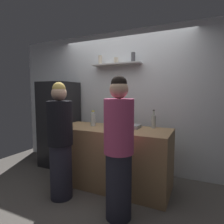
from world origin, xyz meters
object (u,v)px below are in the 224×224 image
(wine_bottle_dark_glass, at_px, (70,120))
(water_bottle_plastic, at_px, (93,119))
(wine_bottle_amber_glass, at_px, (121,119))
(person_blonde, at_px, (60,142))
(utensil_holder, at_px, (120,127))
(baking_pan, at_px, (129,126))
(refrigerator, at_px, (59,124))
(wine_bottle_pale_glass, at_px, (154,121))
(person_pink_top, at_px, (119,150))
(wine_bottle_green_glass, at_px, (109,118))

(wine_bottle_dark_glass, relative_size, water_bottle_plastic, 1.21)
(wine_bottle_amber_glass, distance_m, person_blonde, 1.09)
(utensil_holder, height_order, water_bottle_plastic, water_bottle_plastic)
(wine_bottle_dark_glass, bearing_deg, baking_pan, 19.79)
(baking_pan, distance_m, person_blonde, 1.07)
(refrigerator, xyz_separation_m, water_bottle_plastic, (0.98, -0.33, 0.19))
(utensil_holder, xyz_separation_m, wine_bottle_amber_glass, (-0.21, 0.52, 0.05))
(utensil_holder, bearing_deg, wine_bottle_amber_glass, 112.17)
(baking_pan, bearing_deg, wine_bottle_pale_glass, 20.60)
(wine_bottle_dark_glass, bearing_deg, water_bottle_plastic, 37.33)
(refrigerator, relative_size, person_blonde, 1.05)
(baking_pan, xyz_separation_m, person_pink_top, (0.18, -0.84, -0.13))
(utensil_holder, bearing_deg, wine_bottle_pale_glass, 54.27)
(wine_bottle_dark_glass, xyz_separation_m, wine_bottle_green_glass, (0.49, 0.41, 0.01))
(water_bottle_plastic, height_order, person_pink_top, person_pink_top)
(wine_bottle_dark_glass, relative_size, person_blonde, 0.19)
(person_pink_top, bearing_deg, wine_bottle_green_glass, -12.23)
(wine_bottle_pale_glass, bearing_deg, wine_bottle_green_glass, -176.76)
(person_pink_top, bearing_deg, wine_bottle_pale_glass, -54.27)
(baking_pan, height_order, wine_bottle_dark_glass, wine_bottle_dark_glass)
(wine_bottle_green_glass, distance_m, wine_bottle_pale_glass, 0.76)
(utensil_holder, height_order, wine_bottle_amber_glass, wine_bottle_amber_glass)
(wine_bottle_amber_glass, distance_m, person_pink_top, 1.09)
(refrigerator, xyz_separation_m, utensil_holder, (1.58, -0.59, 0.14))
(baking_pan, bearing_deg, utensil_holder, -89.61)
(wine_bottle_green_glass, distance_m, water_bottle_plastic, 0.27)
(baking_pan, bearing_deg, water_bottle_plastic, -170.76)
(utensil_holder, bearing_deg, refrigerator, 159.64)
(baking_pan, relative_size, wine_bottle_amber_glass, 1.14)
(wine_bottle_pale_glass, distance_m, water_bottle_plastic, 0.98)
(refrigerator, distance_m, person_pink_top, 2.06)
(water_bottle_plastic, bearing_deg, wine_bottle_pale_glass, 13.63)
(wine_bottle_green_glass, bearing_deg, person_pink_top, -58.11)
(person_pink_top, bearing_deg, baking_pan, -32.02)
(wine_bottle_green_glass, bearing_deg, water_bottle_plastic, -136.01)
(refrigerator, distance_m, wine_bottle_green_glass, 1.20)
(wine_bottle_amber_glass, distance_m, wine_bottle_green_glass, 0.20)
(water_bottle_plastic, relative_size, person_blonde, 0.16)
(wine_bottle_dark_glass, height_order, wine_bottle_pale_glass, wine_bottle_dark_glass)
(utensil_holder, relative_size, person_pink_top, 0.14)
(wine_bottle_pale_glass, relative_size, person_pink_top, 0.17)
(utensil_holder, xyz_separation_m, wine_bottle_pale_glass, (0.35, 0.49, 0.04))
(refrigerator, xyz_separation_m, wine_bottle_pale_glass, (1.93, -0.10, 0.19))
(utensil_holder, height_order, person_blonde, person_blonde)
(utensil_holder, bearing_deg, water_bottle_plastic, 156.43)
(refrigerator, distance_m, wine_bottle_amber_glass, 1.39)
(wine_bottle_amber_glass, xyz_separation_m, person_pink_top, (0.39, -1.00, -0.21))
(wine_bottle_pale_glass, height_order, person_pink_top, person_pink_top)
(refrigerator, bearing_deg, wine_bottle_green_glass, -6.69)
(water_bottle_plastic, bearing_deg, refrigerator, 161.66)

